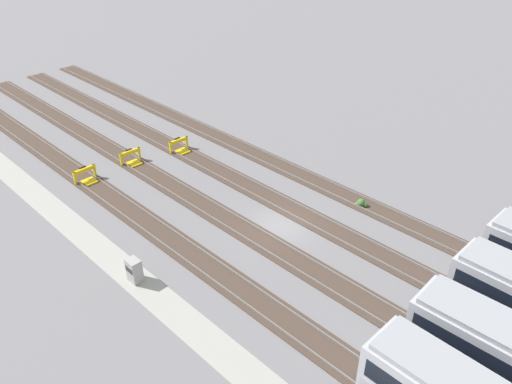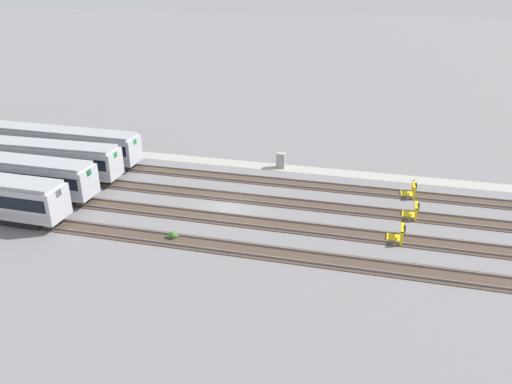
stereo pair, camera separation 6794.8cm
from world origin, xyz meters
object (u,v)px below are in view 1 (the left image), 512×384
object	(u,v)px
bumper_stop_nearest_track	(87,176)
bumper_stop_middle_track	(180,146)
electrical_cabinet	(134,270)
weed_clump	(362,203)
bumper_stop_near_inner_track	(132,158)

from	to	relation	value
bumper_stop_nearest_track	bumper_stop_middle_track	bearing A→B (deg)	82.43
electrical_cabinet	bumper_stop_nearest_track	bearing A→B (deg)	162.95
weed_clump	bumper_stop_near_inner_track	bearing A→B (deg)	-155.12
bumper_stop_middle_track	weed_clump	distance (m)	17.69
electrical_cabinet	weed_clump	distance (m)	17.80
bumper_stop_nearest_track	electrical_cabinet	distance (m)	13.80
bumper_stop_nearest_track	bumper_stop_near_inner_track	xyz separation A→B (m)	(-0.04, 4.43, 0.00)
bumper_stop_nearest_track	bumper_stop_middle_track	size ratio (longest dim) A/B	1.00
bumper_stop_middle_track	weed_clump	size ratio (longest dim) A/B	2.18
bumper_stop_nearest_track	electrical_cabinet	xyz separation A→B (m)	(13.19, -4.04, 0.29)
bumper_stop_near_inner_track	bumper_stop_middle_track	size ratio (longest dim) A/B	1.00
bumper_stop_near_inner_track	electrical_cabinet	xyz separation A→B (m)	(13.23, -8.47, 0.29)
bumper_stop_near_inner_track	bumper_stop_middle_track	xyz separation A→B (m)	(1.22, 4.44, 0.00)
bumper_stop_nearest_track	weed_clump	world-z (taller)	bumper_stop_nearest_track
electrical_cabinet	weed_clump	bearing A→B (deg)	73.01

